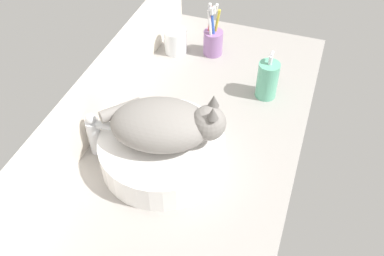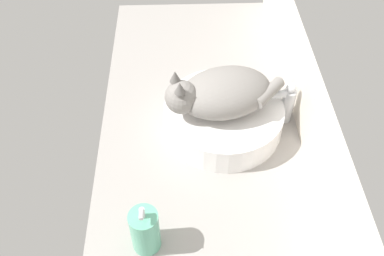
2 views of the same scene
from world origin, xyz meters
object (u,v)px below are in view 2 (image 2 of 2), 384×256
Objects in this scene: cat at (220,93)px; faucet at (284,101)px; sink_basin at (223,117)px; soap_dispenser at (145,230)px.

faucet is at bearing 98.81° from cat.
cat is 2.35× the size of faucet.
sink_basin is at bearing -81.89° from faucet.
cat reaches higher than faucet.
soap_dispenser reaches higher than sink_basin.
faucet is 0.89× the size of soap_dispenser.
sink_basin is 40.99cm from soap_dispenser.
sink_basin is 9.89cm from cat.
sink_basin is 1.03× the size of cat.
cat reaches higher than soap_dispenser.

